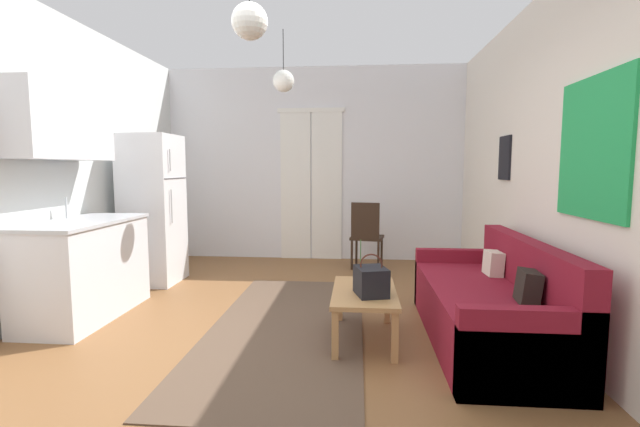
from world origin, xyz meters
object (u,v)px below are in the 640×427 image
object	(u,v)px
couch	(493,308)
accent_chair	(366,233)
pendant_lamp_far	(283,81)
coffee_table	(364,297)
refrigerator	(153,209)
bamboo_vase	(360,276)
pendant_lamp_near	(250,21)
handbag	(371,281)

from	to	relation	value
couch	accent_chair	distance (m)	2.65
pendant_lamp_far	accent_chair	bearing A→B (deg)	49.73
coffee_table	couch	bearing A→B (deg)	1.93
couch	refrigerator	distance (m)	3.89
bamboo_vase	pendant_lamp_far	bearing A→B (deg)	123.73
bamboo_vase	pendant_lamp_near	xyz separation A→B (m)	(-0.66, -0.98, 1.73)
coffee_table	pendant_lamp_near	world-z (taller)	pendant_lamp_near
couch	bamboo_vase	distance (m)	1.08
couch	pendant_lamp_near	xyz separation A→B (m)	(-1.71, -0.89, 1.95)
couch	bamboo_vase	bearing A→B (deg)	175.04
pendant_lamp_far	couch	bearing A→B (deg)	-35.56
handbag	pendant_lamp_near	bearing A→B (deg)	-135.42
pendant_lamp_near	refrigerator	bearing A→B (deg)	126.54
handbag	accent_chair	world-z (taller)	accent_chair
bamboo_vase	accent_chair	distance (m)	2.37
pendant_lamp_near	pendant_lamp_far	world-z (taller)	same
couch	pendant_lamp_far	bearing A→B (deg)	144.44
couch	accent_chair	size ratio (longest dim) A/B	2.12
coffee_table	pendant_lamp_near	size ratio (longest dim) A/B	1.20
coffee_table	pendant_lamp_far	xyz separation A→B (m)	(-0.87, 1.39, 1.97)
bamboo_vase	refrigerator	distance (m)	2.90
couch	accent_chair	xyz separation A→B (m)	(-0.96, 2.46, 0.23)
pendant_lamp_far	pendant_lamp_near	bearing A→B (deg)	-85.31
coffee_table	refrigerator	distance (m)	3.01
accent_chair	pendant_lamp_near	world-z (taller)	pendant_lamp_near
refrigerator	accent_chair	bearing A→B (deg)	19.40
couch	coffee_table	distance (m)	1.02
pendant_lamp_far	coffee_table	bearing A→B (deg)	-57.76
coffee_table	handbag	world-z (taller)	handbag
couch	bamboo_vase	size ratio (longest dim) A/B	4.98
handbag	refrigerator	distance (m)	3.09
refrigerator	accent_chair	world-z (taller)	refrigerator
couch	refrigerator	xyz separation A→B (m)	(-3.52, 1.55, 0.61)
handbag	pendant_lamp_far	bearing A→B (deg)	121.38
couch	pendant_lamp_near	bearing A→B (deg)	-152.51
coffee_table	pendant_lamp_near	distance (m)	2.17
pendant_lamp_far	handbag	bearing A→B (deg)	-58.62
bamboo_vase	accent_chair	bearing A→B (deg)	87.75
coffee_table	bamboo_vase	size ratio (longest dim) A/B	2.29
accent_chair	bamboo_vase	bearing A→B (deg)	98.12
pendant_lamp_near	coffee_table	bearing A→B (deg)	51.06
refrigerator	pendant_lamp_far	world-z (taller)	pendant_lamp_far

